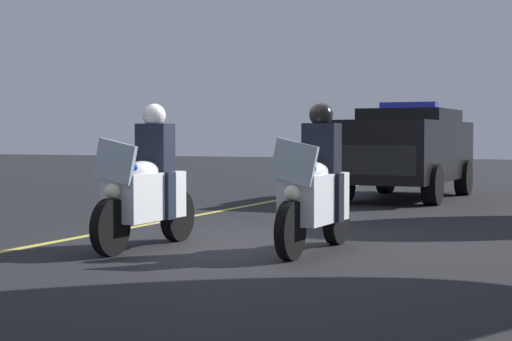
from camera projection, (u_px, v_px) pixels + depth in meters
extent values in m
plane|color=black|center=(251.00, 244.00, 10.61)|extent=(80.00, 80.00, 0.00)
cube|color=#E0D14C|center=(92.00, 235.00, 11.53)|extent=(48.00, 0.12, 0.01)
cylinder|color=black|center=(110.00, 227.00, 9.49)|extent=(0.64, 0.13, 0.64)
cylinder|color=black|center=(178.00, 216.00, 10.86)|extent=(0.64, 0.15, 0.64)
cube|color=white|center=(145.00, 196.00, 10.15)|extent=(1.21, 0.47, 0.56)
ellipsoid|color=white|center=(143.00, 171.00, 10.09)|extent=(0.57, 0.33, 0.24)
cube|color=silver|center=(115.00, 161.00, 9.55)|extent=(0.07, 0.56, 0.53)
sphere|color=#F9F4CC|center=(112.00, 191.00, 9.51)|extent=(0.17, 0.17, 0.17)
sphere|color=red|center=(110.00, 167.00, 9.74)|extent=(0.09, 0.09, 0.09)
sphere|color=#1933F2|center=(134.00, 167.00, 9.61)|extent=(0.09, 0.09, 0.09)
cube|color=black|center=(155.00, 149.00, 10.33)|extent=(0.29, 0.41, 0.60)
cube|color=black|center=(167.00, 196.00, 10.22)|extent=(0.18, 0.14, 0.56)
cube|color=black|center=(139.00, 195.00, 10.38)|extent=(0.18, 0.14, 0.56)
sphere|color=white|center=(154.00, 115.00, 10.30)|extent=(0.28, 0.28, 0.28)
cylinder|color=black|center=(291.00, 231.00, 9.16)|extent=(0.64, 0.13, 0.64)
cylinder|color=black|center=(336.00, 218.00, 10.53)|extent=(0.64, 0.15, 0.64)
cube|color=white|center=(315.00, 198.00, 9.82)|extent=(1.21, 0.47, 0.56)
ellipsoid|color=white|center=(313.00, 172.00, 9.76)|extent=(0.57, 0.33, 0.24)
cube|color=silver|center=(294.00, 162.00, 9.23)|extent=(0.07, 0.56, 0.53)
sphere|color=#F9F4CC|center=(292.00, 193.00, 9.18)|extent=(0.17, 0.17, 0.17)
sphere|color=red|center=(285.00, 168.00, 9.41)|extent=(0.09, 0.09, 0.09)
sphere|color=#1933F2|center=(312.00, 168.00, 9.28)|extent=(0.09, 0.09, 0.09)
cube|color=black|center=(322.00, 149.00, 10.00)|extent=(0.29, 0.41, 0.60)
cube|color=black|center=(336.00, 198.00, 9.89)|extent=(0.18, 0.14, 0.56)
cube|color=black|center=(304.00, 197.00, 10.05)|extent=(0.18, 0.14, 0.56)
sphere|color=black|center=(321.00, 115.00, 9.97)|extent=(0.28, 0.28, 0.28)
cube|color=black|center=(407.00, 151.00, 18.20)|extent=(4.94, 2.01, 1.24)
cube|color=black|center=(411.00, 118.00, 18.45)|extent=(2.44, 1.80, 0.36)
cube|color=#2633D8|center=(409.00, 105.00, 18.26)|extent=(0.31, 1.21, 0.14)
cube|color=black|center=(375.00, 160.00, 16.02)|extent=(0.15, 1.62, 0.56)
cylinder|color=black|center=(433.00, 184.00, 16.45)|extent=(0.81, 0.30, 0.80)
cylinder|color=black|center=(343.00, 182.00, 17.19)|extent=(0.81, 0.30, 0.80)
cylinder|color=black|center=(464.00, 177.00, 19.27)|extent=(0.81, 0.30, 0.80)
cylinder|color=black|center=(386.00, 176.00, 20.01)|extent=(0.81, 0.30, 0.80)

